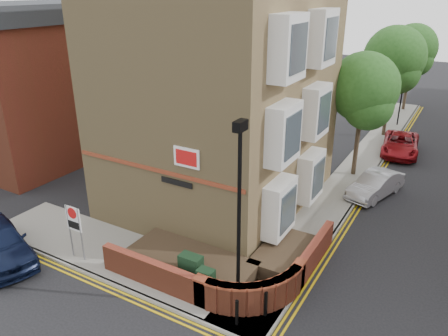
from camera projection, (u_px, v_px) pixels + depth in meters
ground at (177, 312)px, 14.21m from camera, size 120.00×120.00×0.00m
pavement_corner at (126, 257)px, 17.00m from camera, size 13.00×3.00×0.12m
pavement_main at (362, 163)px, 26.02m from camera, size 2.00×32.00×0.12m
kerb_side at (98, 278)px, 15.81m from camera, size 13.00×0.15×0.12m
kerb_main_near at (379, 166)px, 25.55m from camera, size 0.15×32.00×0.12m
yellow_lines_side at (93, 282)px, 15.63m from camera, size 13.00×0.28×0.01m
yellow_lines_main at (383, 168)px, 25.46m from camera, size 0.28×32.00×0.01m
corner_building at (225, 73)px, 19.50m from camera, size 8.95×10.40×13.60m
garden_wall at (216, 272)px, 16.20m from camera, size 6.80×6.00×1.20m
lamppost at (239, 219)px, 13.13m from camera, size 0.25×0.50×6.30m
utility_cabinet_large at (191, 270)px, 15.10m from camera, size 0.80×0.45×1.20m
utility_cabinet_small at (206, 284)px, 14.51m from camera, size 0.55×0.40×1.10m
bollard_near at (237, 312)px, 13.38m from camera, size 0.11×0.11×0.90m
bollard_far at (266, 304)px, 13.74m from camera, size 0.11×0.11×0.90m
zone_sign at (74, 223)px, 16.29m from camera, size 0.72×0.07×2.20m
side_building at (47, 82)px, 25.78m from camera, size 6.40×10.40×9.00m
tree_near at (363, 92)px, 22.67m from camera, size 3.64×3.65×6.70m
tree_mid at (394, 61)px, 28.86m from camera, size 4.03×4.03×7.42m
tree_far at (412, 51)px, 35.34m from camera, size 3.81×3.81×7.00m
traffic_light_assembly at (403, 90)px, 31.96m from camera, size 0.20×0.16×4.20m
silver_car_near at (375, 185)px, 21.86m from camera, size 2.33×3.93×1.22m
red_car_main at (400, 144)px, 27.44m from camera, size 2.63×4.77×1.27m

